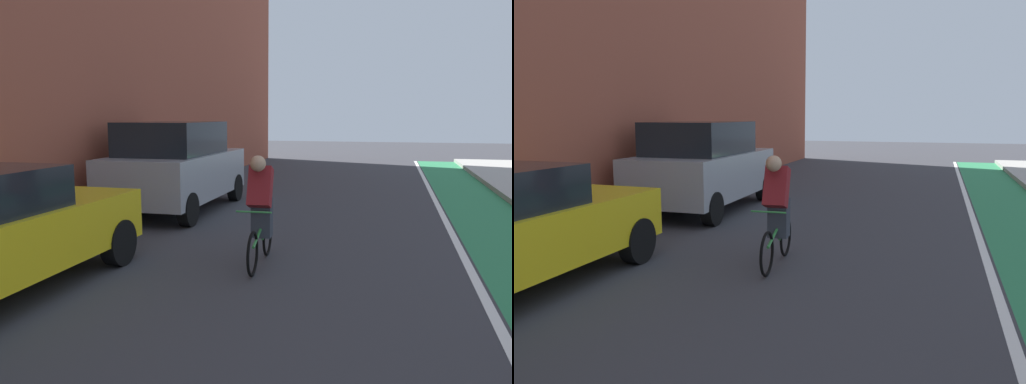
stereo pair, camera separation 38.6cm
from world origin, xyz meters
The scene contains 4 objects.
ground_plane centered at (0.00, 12.27, 0.00)m, with size 71.58×71.58×0.00m, color #38383D.
lane_divider_stripe centered at (2.54, 14.27, 0.00)m, with size 0.12×32.54×0.00m, color white.
parked_suv_silver centered at (-3.19, 15.97, 1.02)m, with size 1.97×4.26×1.98m.
cyclist_trailing centered at (-0.33, 12.30, 0.80)m, with size 0.48×1.66×1.58m.
Camera 1 is at (1.41, 5.37, 2.12)m, focal length 36.20 mm.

